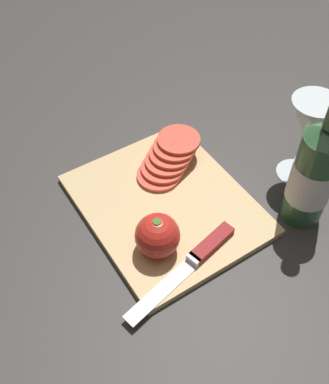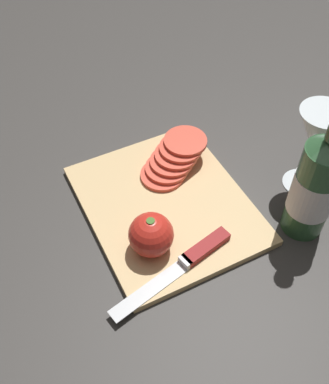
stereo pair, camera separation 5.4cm
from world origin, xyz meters
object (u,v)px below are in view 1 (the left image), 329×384
object	(u,v)px
whole_tomato	(157,236)
tomato_slice_stack_near	(169,157)
knife	(202,252)
wine_glass	(310,124)
wine_bottle	(314,174)

from	to	relation	value
whole_tomato	tomato_slice_stack_near	size ratio (longest dim) A/B	0.51
knife	wine_glass	bearing A→B (deg)	179.88
wine_glass	tomato_slice_stack_near	bearing A→B (deg)	-124.32
wine_bottle	wine_glass	xyz separation A→B (m)	(-0.08, 0.06, 0.02)
wine_bottle	knife	world-z (taller)	wine_bottle
wine_bottle	whole_tomato	bearing A→B (deg)	-104.63
tomato_slice_stack_near	knife	bearing A→B (deg)	-18.09
whole_tomato	knife	size ratio (longest dim) A/B	0.32
wine_glass	whole_tomato	bearing A→B (deg)	-88.12
whole_tomato	tomato_slice_stack_near	world-z (taller)	whole_tomato
wine_bottle	wine_glass	bearing A→B (deg)	141.27
wine_glass	whole_tomato	distance (m)	0.33
tomato_slice_stack_near	wine_bottle	bearing A→B (deg)	32.86
wine_bottle	tomato_slice_stack_near	distance (m)	0.27
knife	wine_bottle	bearing A→B (deg)	162.09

